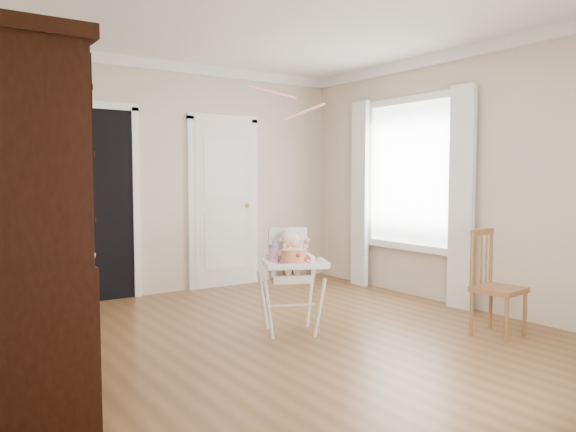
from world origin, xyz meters
TOP-DOWN VIEW (x-y plane):
  - floor at (0.00, 0.00)m, footprint 5.00×5.00m
  - ceiling at (0.00, 0.00)m, footprint 5.00×5.00m
  - wall_back at (0.00, 2.50)m, footprint 4.50×0.00m
  - wall_right at (2.25, 0.00)m, footprint 0.00×5.00m
  - crown_molding at (0.00, 0.00)m, footprint 4.50×5.00m
  - doorway at (-0.90, 2.48)m, footprint 1.06×0.05m
  - closet_door at (0.70, 2.48)m, footprint 0.96×0.09m
  - window_right at (2.18, 0.80)m, footprint 0.13×1.84m
  - high_chair at (0.18, 0.26)m, footprint 0.75×0.82m
  - baby at (0.19, 0.28)m, footprint 0.24×0.26m
  - cake at (0.07, 0.04)m, footprint 0.27×0.27m
  - sippy_cup at (-0.02, 0.22)m, footprint 0.08×0.08m
  - china_cabinet at (-1.99, -0.17)m, footprint 0.56×1.27m
  - dining_chair at (1.61, -0.79)m, footprint 0.41×0.41m
  - streamer at (0.58, 1.15)m, footprint 0.37×0.36m

SIDE VIEW (x-z plane):
  - floor at x=0.00m, z-range 0.00..0.00m
  - dining_chair at x=1.61m, z-range -0.03..0.88m
  - high_chair at x=0.18m, z-range 0.11..1.04m
  - baby at x=0.19m, z-range 0.51..0.89m
  - cake at x=0.07m, z-range 0.65..0.77m
  - sippy_cup at x=-0.02m, z-range 0.63..0.83m
  - closet_door at x=0.70m, z-range -0.04..2.09m
  - china_cabinet at x=-1.99m, z-range 0.00..2.14m
  - doorway at x=-0.90m, z-range 0.00..2.22m
  - window_right at x=2.18m, z-range 0.14..2.44m
  - wall_back at x=0.00m, z-range -0.90..3.60m
  - wall_right at x=2.25m, z-range -1.15..3.85m
  - streamer at x=0.58m, z-range 2.15..2.30m
  - crown_molding at x=0.00m, z-range 2.58..2.70m
  - ceiling at x=0.00m, z-range 2.70..2.70m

